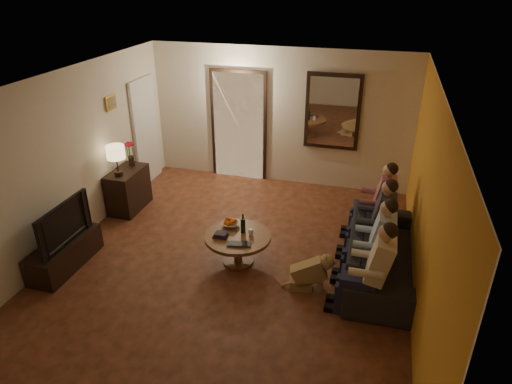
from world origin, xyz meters
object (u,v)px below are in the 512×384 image
(dresser, at_px, (128,190))
(sofa, at_px, (381,253))
(tv, at_px, (58,223))
(person_c, at_px, (377,224))
(tv_stand, at_px, (65,254))
(coffee_table, at_px, (238,249))
(wine_bottle, at_px, (243,223))
(person_a, at_px, (373,273))
(person_b, at_px, (375,246))
(bowl, at_px, (231,224))
(person_d, at_px, (378,205))
(laptop, at_px, (238,246))
(table_lamp, at_px, (117,161))
(dog, at_px, (309,271))

(dresser, xyz_separation_m, sofa, (4.33, -0.76, -0.04))
(tv, height_order, person_c, person_c)
(tv_stand, bearing_deg, dresser, 90.00)
(coffee_table, distance_m, wine_bottle, 0.40)
(person_a, height_order, person_b, same)
(person_b, bearing_deg, wine_bottle, 176.68)
(tv, relative_size, wine_bottle, 3.41)
(coffee_table, bearing_deg, bowl, 129.29)
(person_a, bearing_deg, person_b, 90.00)
(bowl, bearing_deg, person_a, -21.86)
(person_d, relative_size, bowl, 4.63)
(dresser, xyz_separation_m, person_a, (4.23, -1.66, 0.24))
(bowl, relative_size, laptop, 0.79)
(dresser, distance_m, laptop, 2.79)
(table_lamp, relative_size, laptop, 1.64)
(dresser, distance_m, wine_bottle, 2.59)
(sofa, height_order, person_c, person_c)
(person_a, bearing_deg, wine_bottle, 158.90)
(dog, distance_m, wine_bottle, 1.17)
(sofa, xyz_separation_m, laptop, (-1.88, -0.57, 0.14))
(bowl, bearing_deg, coffee_table, -50.71)
(person_d, relative_size, wine_bottle, 3.87)
(person_a, distance_m, coffee_table, 2.01)
(person_d, height_order, wine_bottle, person_d)
(tv, bearing_deg, dog, -83.03)
(table_lamp, relative_size, sofa, 0.24)
(tv_stand, bearing_deg, person_c, 17.67)
(dog, height_order, laptop, dog)
(sofa, distance_m, person_a, 0.95)
(person_b, relative_size, wine_bottle, 3.87)
(bowl, bearing_deg, dog, -23.58)
(tv_stand, bearing_deg, person_d, 24.73)
(person_b, distance_m, dog, 0.92)
(laptop, bearing_deg, person_d, 27.75)
(person_c, bearing_deg, laptop, -153.85)
(coffee_table, xyz_separation_m, wine_bottle, (0.05, 0.10, 0.38))
(person_b, relative_size, person_c, 1.00)
(table_lamp, distance_m, person_a, 4.48)
(sofa, relative_size, dog, 4.00)
(person_d, height_order, laptop, person_d)
(tv_stand, height_order, wine_bottle, wine_bottle)
(person_c, height_order, bowl, person_c)
(person_c, bearing_deg, tv_stand, -162.33)
(person_b, xyz_separation_m, bowl, (-2.06, 0.23, -0.12))
(sofa, xyz_separation_m, bowl, (-2.16, -0.07, 0.16))
(dresser, relative_size, person_c, 0.68)
(sofa, relative_size, person_c, 1.87)
(dresser, bearing_deg, person_a, -21.43)
(dresser, height_order, dog, dresser)
(person_d, distance_m, coffee_table, 2.26)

